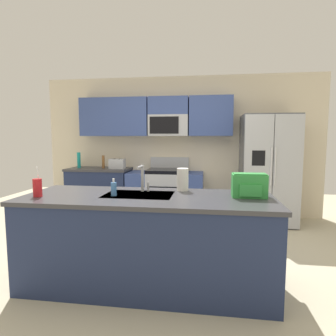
% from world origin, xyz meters
% --- Properties ---
extents(ground_plane, '(9.00, 9.00, 0.00)m').
position_xyz_m(ground_plane, '(0.00, 0.00, 0.00)').
color(ground_plane, beige).
rests_on(ground_plane, ground).
extents(kitchen_wall_unit, '(5.20, 0.43, 2.60)m').
position_xyz_m(kitchen_wall_unit, '(-0.14, 2.08, 1.47)').
color(kitchen_wall_unit, beige).
rests_on(kitchen_wall_unit, ground).
extents(back_counter, '(1.15, 0.63, 0.90)m').
position_xyz_m(back_counter, '(-1.49, 1.80, 0.45)').
color(back_counter, '#1E2A4D').
rests_on(back_counter, ground).
extents(range_oven, '(1.36, 0.61, 1.10)m').
position_xyz_m(range_oven, '(-0.23, 1.80, 0.44)').
color(range_oven, '#B7BABF').
rests_on(range_oven, ground).
extents(refrigerator, '(0.90, 0.76, 1.85)m').
position_xyz_m(refrigerator, '(1.54, 1.73, 0.93)').
color(refrigerator, '#4C4F54').
rests_on(refrigerator, ground).
extents(island_counter, '(2.44, 0.92, 0.90)m').
position_xyz_m(island_counter, '(-0.05, -0.57, 0.45)').
color(island_counter, '#1E2A4D').
rests_on(island_counter, ground).
extents(toaster, '(0.28, 0.16, 0.18)m').
position_xyz_m(toaster, '(-1.12, 1.75, 0.99)').
color(toaster, '#B7BABF').
rests_on(toaster, back_counter).
extents(pepper_mill, '(0.05, 0.05, 0.24)m').
position_xyz_m(pepper_mill, '(-1.41, 1.80, 1.02)').
color(pepper_mill, brown).
rests_on(pepper_mill, back_counter).
extents(bottle_teal, '(0.06, 0.06, 0.29)m').
position_xyz_m(bottle_teal, '(-1.89, 1.79, 1.05)').
color(bottle_teal, teal).
rests_on(bottle_teal, back_counter).
extents(sink_faucet, '(0.08, 0.21, 0.28)m').
position_xyz_m(sink_faucet, '(-0.15, -0.38, 1.07)').
color(sink_faucet, '#B7BABF').
rests_on(sink_faucet, island_counter).
extents(drink_cup_red, '(0.08, 0.08, 0.29)m').
position_xyz_m(drink_cup_red, '(-1.09, -0.76, 0.99)').
color(drink_cup_red, red).
rests_on(drink_cup_red, island_counter).
extents(soap_dispenser, '(0.06, 0.06, 0.17)m').
position_xyz_m(soap_dispenser, '(-0.38, -0.62, 0.97)').
color(soap_dispenser, '#4C8CD8').
rests_on(soap_dispenser, island_counter).
extents(paper_towel_roll, '(0.12, 0.12, 0.24)m').
position_xyz_m(paper_towel_roll, '(0.26, -0.25, 1.02)').
color(paper_towel_roll, white).
rests_on(paper_towel_roll, island_counter).
extents(backpack, '(0.32, 0.22, 0.23)m').
position_xyz_m(backpack, '(0.92, -0.49, 1.02)').
color(backpack, green).
rests_on(backpack, island_counter).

